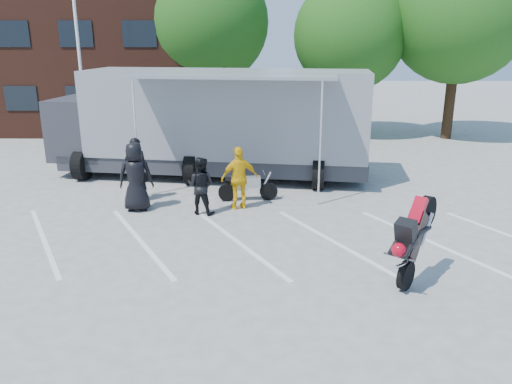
{
  "coord_description": "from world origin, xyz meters",
  "views": [
    {
      "loc": [
        0.86,
        -10.41,
        4.8
      ],
      "look_at": [
        0.68,
        0.93,
        1.3
      ],
      "focal_mm": 35.0,
      "sensor_mm": 36.0,
      "label": 1
    }
  ],
  "objects_px": {
    "tree_right": "(460,14)",
    "spectator_leather_a": "(136,177)",
    "transporter_truck": "(215,176)",
    "spectator_hivis": "(239,178)",
    "tree_left": "(208,22)",
    "stunt_bike_rider": "(417,278)",
    "spectator_leather_b": "(137,169)",
    "flagpole": "(83,32)",
    "parked_motorcycle": "(248,200)",
    "tree_mid": "(350,35)",
    "spectator_leather_c": "(201,186)"
  },
  "relations": [
    {
      "from": "tree_right",
      "to": "spectator_leather_a",
      "type": "xyz_separation_m",
      "value": [
        -12.81,
        -11.19,
        -4.87
      ]
    },
    {
      "from": "transporter_truck",
      "to": "spectator_hivis",
      "type": "height_order",
      "value": "transporter_truck"
    },
    {
      "from": "tree_left",
      "to": "transporter_truck",
      "type": "xyz_separation_m",
      "value": [
        1.07,
        -8.9,
        -5.57
      ]
    },
    {
      "from": "tree_left",
      "to": "tree_right",
      "type": "height_order",
      "value": "tree_right"
    },
    {
      "from": "stunt_bike_rider",
      "to": "spectator_hivis",
      "type": "relative_size",
      "value": 1.07
    },
    {
      "from": "tree_left",
      "to": "spectator_hivis",
      "type": "height_order",
      "value": "tree_left"
    },
    {
      "from": "tree_left",
      "to": "spectator_leather_b",
      "type": "height_order",
      "value": "tree_left"
    },
    {
      "from": "tree_left",
      "to": "tree_right",
      "type": "distance_m",
      "value": 12.1
    },
    {
      "from": "flagpole",
      "to": "tree_right",
      "type": "distance_m",
      "value": 16.88
    },
    {
      "from": "parked_motorcycle",
      "to": "spectator_hivis",
      "type": "xyz_separation_m",
      "value": [
        -0.22,
        -0.75,
        0.92
      ]
    },
    {
      "from": "tree_mid",
      "to": "spectator_leather_b",
      "type": "bearing_deg",
      "value": -126.65
    },
    {
      "from": "tree_left",
      "to": "spectator_hivis",
      "type": "relative_size",
      "value": 4.68
    },
    {
      "from": "transporter_truck",
      "to": "stunt_bike_rider",
      "type": "xyz_separation_m",
      "value": [
        5.01,
        -8.01,
        0.0
      ]
    },
    {
      "from": "tree_right",
      "to": "spectator_leather_b",
      "type": "xyz_separation_m",
      "value": [
        -13.01,
        -10.27,
        -4.89
      ]
    },
    {
      "from": "stunt_bike_rider",
      "to": "tree_right",
      "type": "bearing_deg",
      "value": 106.83
    },
    {
      "from": "spectator_leather_a",
      "to": "spectator_leather_c",
      "type": "bearing_deg",
      "value": 165.76
    },
    {
      "from": "spectator_leather_a",
      "to": "spectator_leather_c",
      "type": "relative_size",
      "value": 1.22
    },
    {
      "from": "tree_mid",
      "to": "spectator_hivis",
      "type": "distance_m",
      "value": 13.11
    },
    {
      "from": "parked_motorcycle",
      "to": "spectator_hivis",
      "type": "distance_m",
      "value": 1.21
    },
    {
      "from": "transporter_truck",
      "to": "spectator_hivis",
      "type": "distance_m",
      "value": 3.87
    },
    {
      "from": "spectator_leather_a",
      "to": "spectator_hivis",
      "type": "relative_size",
      "value": 1.09
    },
    {
      "from": "transporter_truck",
      "to": "spectator_leather_a",
      "type": "xyz_separation_m",
      "value": [
        -1.89,
        -3.79,
        1.01
      ]
    },
    {
      "from": "tree_left",
      "to": "spectator_leather_a",
      "type": "bearing_deg",
      "value": -93.66
    },
    {
      "from": "spectator_leather_c",
      "to": "stunt_bike_rider",
      "type": "bearing_deg",
      "value": 156.92
    },
    {
      "from": "tree_right",
      "to": "transporter_truck",
      "type": "height_order",
      "value": "tree_right"
    },
    {
      "from": "tree_right",
      "to": "spectator_hivis",
      "type": "distance_m",
      "value": 15.57
    },
    {
      "from": "stunt_bike_rider",
      "to": "spectator_leather_a",
      "type": "bearing_deg",
      "value": -173.6
    },
    {
      "from": "tree_right",
      "to": "transporter_truck",
      "type": "bearing_deg",
      "value": -145.9
    },
    {
      "from": "tree_left",
      "to": "spectator_leather_c",
      "type": "relative_size",
      "value": 5.25
    },
    {
      "from": "tree_mid",
      "to": "transporter_truck",
      "type": "bearing_deg",
      "value": -126.89
    },
    {
      "from": "tree_right",
      "to": "spectator_hivis",
      "type": "relative_size",
      "value": 4.94
    },
    {
      "from": "spectator_leather_a",
      "to": "transporter_truck",
      "type": "bearing_deg",
      "value": -122.78
    },
    {
      "from": "spectator_hivis",
      "to": "spectator_leather_a",
      "type": "bearing_deg",
      "value": -14.66
    },
    {
      "from": "spectator_leather_b",
      "to": "stunt_bike_rider",
      "type": "bearing_deg",
      "value": 149.98
    },
    {
      "from": "stunt_bike_rider",
      "to": "spectator_leather_a",
      "type": "relative_size",
      "value": 0.98
    },
    {
      "from": "flagpole",
      "to": "spectator_leather_b",
      "type": "bearing_deg",
      "value": -60.73
    },
    {
      "from": "flagpole",
      "to": "tree_right",
      "type": "relative_size",
      "value": 0.88
    },
    {
      "from": "tree_mid",
      "to": "spectator_hivis",
      "type": "height_order",
      "value": "tree_mid"
    },
    {
      "from": "transporter_truck",
      "to": "stunt_bike_rider",
      "type": "relative_size",
      "value": 5.98
    },
    {
      "from": "flagpole",
      "to": "parked_motorcycle",
      "type": "xyz_separation_m",
      "value": [
        6.62,
        -5.74,
        -5.05
      ]
    },
    {
      "from": "tree_mid",
      "to": "spectator_leather_a",
      "type": "xyz_separation_m",
      "value": [
        -7.81,
        -11.69,
        -3.94
      ]
    },
    {
      "from": "tree_mid",
      "to": "spectator_leather_c",
      "type": "height_order",
      "value": "tree_mid"
    },
    {
      "from": "tree_left",
      "to": "spectator_leather_b",
      "type": "xyz_separation_m",
      "value": [
        -1.01,
        -11.77,
        -4.58
      ]
    },
    {
      "from": "spectator_leather_a",
      "to": "spectator_leather_c",
      "type": "distance_m",
      "value": 1.92
    },
    {
      "from": "tree_right",
      "to": "parked_motorcycle",
      "type": "xyz_separation_m",
      "value": [
        -9.62,
        -10.24,
        -5.88
      ]
    },
    {
      "from": "transporter_truck",
      "to": "spectator_hivis",
      "type": "relative_size",
      "value": 6.4
    },
    {
      "from": "tree_left",
      "to": "transporter_truck",
      "type": "bearing_deg",
      "value": -83.13
    },
    {
      "from": "parked_motorcycle",
      "to": "spectator_leather_a",
      "type": "xyz_separation_m",
      "value": [
        -3.19,
        -0.95,
        1.01
      ]
    },
    {
      "from": "tree_right",
      "to": "spectator_leather_a",
      "type": "bearing_deg",
      "value": -138.87
    },
    {
      "from": "flagpole",
      "to": "tree_right",
      "type": "bearing_deg",
      "value": 15.48
    }
  ]
}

